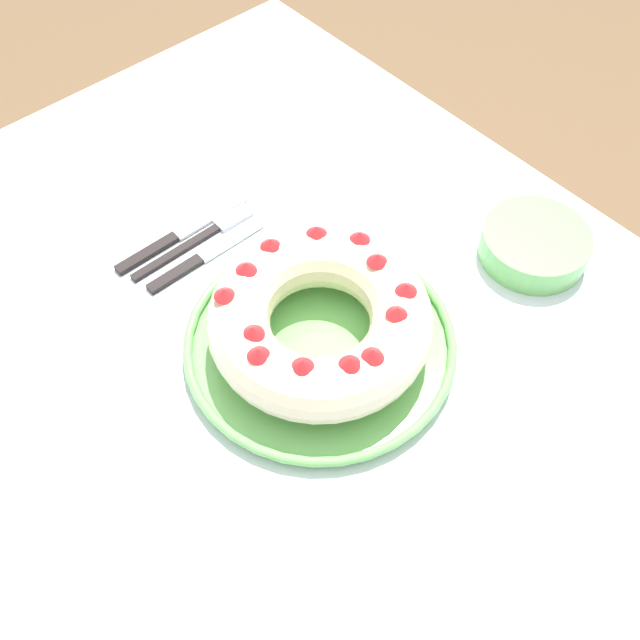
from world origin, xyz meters
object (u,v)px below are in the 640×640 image
(serving_knife, at_px, (174,238))
(cake_knife, at_px, (199,260))
(fork, at_px, (202,237))
(side_bowl, at_px, (534,245))
(bundt_cake, at_px, (320,320))
(serving_dish, at_px, (320,343))

(serving_knife, relative_size, cake_knife, 1.15)
(fork, height_order, cake_knife, cake_knife)
(side_bowl, bearing_deg, fork, -135.17)
(bundt_cake, bearing_deg, serving_knife, -173.25)
(serving_dish, relative_size, side_bowl, 2.32)
(fork, distance_m, cake_knife, 0.04)
(serving_knife, bearing_deg, side_bowl, 46.72)
(bundt_cake, bearing_deg, side_bowl, 76.46)
(serving_dish, relative_size, fork, 1.72)
(serving_dish, bearing_deg, serving_knife, -173.25)
(serving_dish, distance_m, serving_knife, 0.28)
(serving_dish, bearing_deg, cake_knife, -172.03)
(bundt_cake, height_order, fork, bundt_cake)
(serving_dish, bearing_deg, side_bowl, 76.47)
(serving_dish, xyz_separation_m, fork, (-0.25, -0.00, -0.01))
(serving_knife, bearing_deg, fork, 52.10)
(fork, xyz_separation_m, side_bowl, (0.33, 0.32, 0.02))
(serving_dish, relative_size, bundt_cake, 1.26)
(cake_knife, relative_size, side_bowl, 1.27)
(bundt_cake, xyz_separation_m, side_bowl, (0.08, 0.32, -0.04))
(cake_knife, bearing_deg, bundt_cake, 3.81)
(serving_dish, xyz_separation_m, bundt_cake, (-0.00, 0.00, 0.05))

